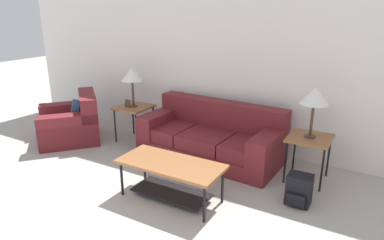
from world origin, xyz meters
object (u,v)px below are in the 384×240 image
object	(u,v)px
table_lamp_left	(132,75)
couch	(211,138)
side_table_right	(309,141)
coffee_table	(171,172)
backpack	(299,190)
side_table_left	(134,110)
armchair	(72,124)
table_lamp_right	(315,97)

from	to	relation	value
table_lamp_left	couch	bearing A→B (deg)	1.85
couch	side_table_right	xyz separation A→B (m)	(1.44, -0.05, 0.25)
coffee_table	side_table_right	xyz separation A→B (m)	(1.30, 1.30, 0.20)
couch	coffee_table	distance (m)	1.36
backpack	side_table_left	bearing A→B (deg)	167.44
armchair	side_table_right	distance (m)	3.90
side_table_left	backpack	xyz separation A→B (m)	(2.95, -0.66, -0.37)
table_lamp_left	backpack	xyz separation A→B (m)	(2.95, -0.66, -0.97)
couch	armchair	xyz separation A→B (m)	(-2.42, -0.56, -0.01)
side_table_right	table_lamp_left	world-z (taller)	table_lamp_left
table_lamp_left	backpack	size ratio (longest dim) A/B	1.80
side_table_left	side_table_right	xyz separation A→B (m)	(2.89, 0.00, 0.00)
table_lamp_left	armchair	bearing A→B (deg)	-152.23
coffee_table	side_table_left	xyz separation A→B (m)	(-1.59, 1.30, 0.20)
coffee_table	table_lamp_left	bearing A→B (deg)	140.80
couch	coffee_table	size ratio (longest dim) A/B	1.74
couch	table_lamp_right	size ratio (longest dim) A/B	3.31
coffee_table	side_table_right	distance (m)	1.85
armchair	side_table_left	bearing A→B (deg)	27.77
couch	table_lamp_right	world-z (taller)	table_lamp_right
armchair	table_lamp_left	bearing A→B (deg)	27.77
coffee_table	side_table_right	world-z (taller)	side_table_right
side_table_left	couch	bearing A→B (deg)	1.85
armchair	table_lamp_right	distance (m)	3.99
side_table_right	backpack	distance (m)	0.76
armchair	backpack	size ratio (longest dim) A/B	3.80
table_lamp_left	backpack	distance (m)	3.17
armchair	table_lamp_right	bearing A→B (deg)	7.54
side_table_right	coffee_table	bearing A→B (deg)	-134.95
coffee_table	side_table_left	size ratio (longest dim) A/B	2.06
armchair	table_lamp_right	xyz separation A→B (m)	(3.86, 0.51, 0.86)
armchair	coffee_table	xyz separation A→B (m)	(2.56, -0.79, 0.06)
armchair	table_lamp_left	xyz separation A→B (m)	(0.97, 0.51, 0.86)
side_table_left	table_lamp_left	bearing A→B (deg)	-63.43
armchair	side_table_left	size ratio (longest dim) A/B	2.29
backpack	armchair	bearing A→B (deg)	177.88
armchair	table_lamp_left	distance (m)	1.39
side_table_left	side_table_right	size ratio (longest dim) A/B	1.00
armchair	table_lamp_left	world-z (taller)	table_lamp_left
side_table_right	table_lamp_right	distance (m)	0.60
table_lamp_right	table_lamp_left	bearing A→B (deg)	180.00
side_table_right	couch	bearing A→B (deg)	178.14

